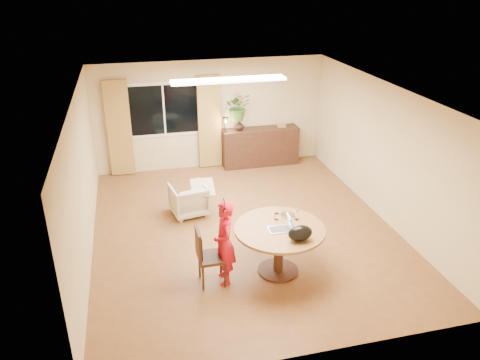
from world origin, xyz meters
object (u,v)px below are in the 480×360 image
Objects in this scene: armchair at (189,199)px; sideboard at (260,147)px; dining_table at (279,237)px; dining_chair at (212,256)px; child at (225,243)px.

armchair is 0.37× the size of sideboard.
dining_chair is at bearing -178.83° from dining_table.
dining_chair is at bearing -114.67° from sideboard.
armchair is (-1.12, 2.29, -0.33)m from dining_table.
child reaches higher than armchair.
child reaches higher than dining_table.
child is at bearing -178.13° from dining_table.
sideboard is at bearing 65.47° from dining_chair.
armchair is (-0.04, 2.31, -0.17)m from dining_chair.
dining_table is 1.48× the size of dining_chair.
armchair is at bearing 116.10° from dining_table.
sideboard is at bearing 77.73° from dining_table.
dining_table is 0.89m from child.
dining_table is 1.10m from dining_chair.
armchair is at bearing -172.04° from child.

